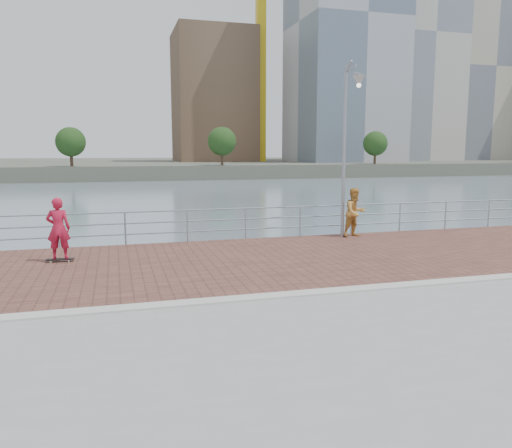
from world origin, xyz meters
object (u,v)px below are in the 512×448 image
object	(u,v)px
guardrail	(217,221)
bystander	(355,212)
skateboarder	(58,228)
street_lamp	(350,120)

from	to	relation	value
guardrail	bystander	distance (m)	4.99
bystander	skateboarder	bearing A→B (deg)	176.83
guardrail	skateboarder	bearing A→B (deg)	-156.26
skateboarder	bystander	bearing A→B (deg)	-167.77
guardrail	skateboarder	distance (m)	5.38
street_lamp	skateboarder	world-z (taller)	street_lamp
skateboarder	bystander	world-z (taller)	skateboarder
street_lamp	skateboarder	distance (m)	10.04
bystander	street_lamp	bearing A→B (deg)	-157.95
bystander	guardrail	bearing A→B (deg)	160.64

